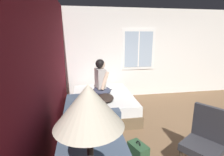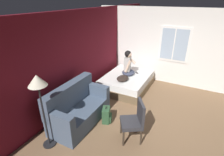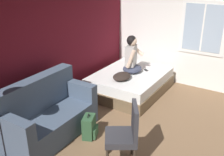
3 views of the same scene
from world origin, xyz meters
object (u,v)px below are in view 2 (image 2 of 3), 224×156
at_px(throw_pillow, 123,78).
at_px(cell_phone, 137,73).
at_px(person_seated, 128,65).
at_px(couch, 78,108).
at_px(bed, 127,82).
at_px(backpack, 107,115).
at_px(side_chair, 134,120).
at_px(floor_lamp, 38,88).

xyz_separation_m(throw_pillow, cell_phone, (0.80, -0.21, -0.07)).
bearing_deg(person_seated, couch, 171.83).
bearing_deg(couch, cell_phone, -12.47).
distance_m(bed, backpack, 2.02).
distance_m(person_seated, cell_phone, 0.51).
bearing_deg(side_chair, cell_phone, 19.29).
bearing_deg(person_seated, cell_phone, -42.12).
relative_size(couch, floor_lamp, 1.01).
bearing_deg(throw_pillow, person_seated, 4.35).
xyz_separation_m(side_chair, floor_lamp, (-1.05, 1.59, 0.90)).
relative_size(person_seated, cell_phone, 6.08).
bearing_deg(side_chair, floor_lamp, 123.52).
distance_m(throw_pillow, cell_phone, 0.83).
height_order(backpack, cell_phone, cell_phone).
relative_size(side_chair, backpack, 2.14).
bearing_deg(side_chair, throw_pillow, 31.78).
relative_size(bed, couch, 1.11).
bearing_deg(cell_phone, couch, 26.70).
height_order(bed, side_chair, side_chair).
distance_m(bed, side_chair, 2.53).
bearing_deg(side_chair, couch, 93.38).
bearing_deg(cell_phone, person_seated, -2.95).
xyz_separation_m(backpack, floor_lamp, (-1.30, 0.73, 1.24)).
bearing_deg(cell_phone, side_chair, 58.46).
bearing_deg(bed, cell_phone, -31.17).
bearing_deg(backpack, throw_pillow, 9.73).
height_order(cell_phone, floor_lamp, floor_lamp).
distance_m(couch, throw_pillow, 1.95).
xyz_separation_m(backpack, throw_pillow, (1.57, 0.27, 0.36)).
bearing_deg(throw_pillow, floor_lamp, 170.79).
relative_size(bed, throw_pillow, 3.97).
height_order(person_seated, cell_phone, person_seated).
relative_size(bed, side_chair, 1.94).
relative_size(backpack, throw_pillow, 0.95).
distance_m(side_chair, backpack, 0.95).
xyz_separation_m(bed, backpack, (-2.00, -0.28, -0.04)).
height_order(person_seated, throw_pillow, person_seated).
distance_m(side_chair, floor_lamp, 2.10).
distance_m(side_chair, throw_pillow, 2.13).
xyz_separation_m(side_chair, person_seated, (2.34, 1.16, 0.30)).
height_order(bed, person_seated, person_seated).
bearing_deg(bed, throw_pillow, -178.08).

